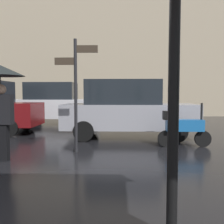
# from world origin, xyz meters

# --- Properties ---
(pedestrian_with_umbrella) EXTENTS (1.04, 1.04, 2.11)m
(pedestrian_with_umbrella) POSITION_xyz_m (-2.37, 2.90, 1.66)
(pedestrian_with_umbrella) COLOR black
(pedestrian_with_umbrella) RESTS_ON ground
(parked_scooter) EXTENTS (1.49, 0.32, 1.23)m
(parked_scooter) POSITION_xyz_m (2.00, 4.55, 0.56)
(parked_scooter) COLOR black
(parked_scooter) RESTS_ON ground
(parked_car_right) EXTENTS (4.19, 2.05, 2.05)m
(parked_car_right) POSITION_xyz_m (-2.96, 10.03, 1.03)
(parked_car_right) COLOR silver
(parked_car_right) RESTS_ON ground
(parked_car_distant) EXTENTS (4.47, 1.98, 1.95)m
(parked_car_distant) POSITION_xyz_m (0.49, 6.18, 0.99)
(parked_car_distant) COLOR gray
(parked_car_distant) RESTS_ON ground
(street_signpost) EXTENTS (1.08, 0.08, 2.85)m
(street_signpost) POSITION_xyz_m (-0.87, 3.80, 1.73)
(street_signpost) COLOR black
(street_signpost) RESTS_ON ground
(building_block) EXTENTS (16.20, 3.17, 12.96)m
(building_block) POSITION_xyz_m (0.00, 16.49, 6.48)
(building_block) COLOR gray
(building_block) RESTS_ON ground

